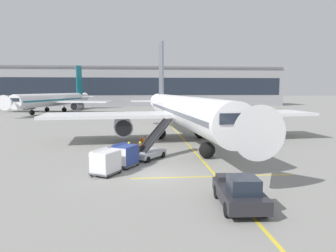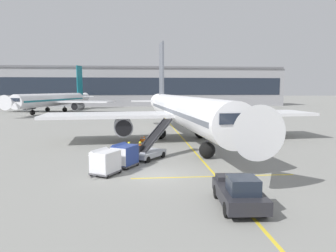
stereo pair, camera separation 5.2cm
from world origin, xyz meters
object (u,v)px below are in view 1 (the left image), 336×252
at_px(distant_airplane, 54,100).
at_px(safety_cone_wingtip, 144,139).
at_px(ground_crew_by_loader, 129,150).
at_px(baggage_cart_lead, 124,155).
at_px(ground_crew_by_carts, 140,150).
at_px(parked_airplane, 182,111).
at_px(pushback_tug, 240,192).
at_px(belt_loader, 150,149).
at_px(baggage_cart_second, 105,161).
at_px(safety_cone_nose_mark, 141,139).
at_px(safety_cone_engine_keepout, 144,139).

bearing_deg(distant_airplane, safety_cone_wingtip, -64.87).
distance_m(ground_crew_by_loader, safety_cone_wingtip, 10.57).
height_order(baggage_cart_lead, ground_crew_by_carts, baggage_cart_lead).
bearing_deg(ground_crew_by_loader, parked_airplane, 61.42).
xyz_separation_m(pushback_tug, ground_crew_by_carts, (-5.24, 11.37, 0.17)).
bearing_deg(belt_loader, baggage_cart_lead, -127.70).
height_order(parked_airplane, ground_crew_by_carts, parked_airplane).
bearing_deg(belt_loader, baggage_cart_second, -124.77).
relative_size(baggage_cart_lead, safety_cone_wingtip, 3.87).
bearing_deg(safety_cone_wingtip, safety_cone_nose_mark, -163.30).
height_order(ground_crew_by_carts, safety_cone_engine_keepout, ground_crew_by_carts).
bearing_deg(ground_crew_by_carts, safety_cone_nose_mark, 89.26).
distance_m(safety_cone_nose_mark, distant_airplane, 57.62).
xyz_separation_m(belt_loader, baggage_cart_lead, (-2.19, -2.83, 0.06)).
bearing_deg(ground_crew_by_carts, safety_cone_wingtip, 87.17).
height_order(parked_airplane, ground_crew_by_loader, parked_airplane).
bearing_deg(safety_cone_wingtip, belt_loader, -87.71).
height_order(ground_crew_by_loader, safety_cone_wingtip, ground_crew_by_loader).
relative_size(ground_crew_by_loader, ground_crew_by_carts, 1.00).
bearing_deg(parked_airplane, ground_crew_by_carts, -114.92).
height_order(safety_cone_nose_mark, distant_airplane, distant_airplane).
bearing_deg(safety_cone_engine_keepout, parked_airplane, 14.47).
height_order(pushback_tug, ground_crew_by_carts, pushback_tug).
distance_m(baggage_cart_second, ground_crew_by_loader, 4.47).
height_order(baggage_cart_second, safety_cone_wingtip, baggage_cart_second).
xyz_separation_m(parked_airplane, baggage_cart_lead, (-6.54, -13.36, -2.65)).
relative_size(pushback_tug, ground_crew_by_loader, 2.59).
distance_m(ground_crew_by_loader, ground_crew_by_carts, 0.97).
height_order(belt_loader, safety_cone_wingtip, belt_loader).
bearing_deg(baggage_cart_lead, safety_cone_engine_keepout, 81.81).
distance_m(pushback_tug, distant_airplane, 79.46).
distance_m(baggage_cart_second, ground_crew_by_carts, 4.99).
bearing_deg(belt_loader, safety_cone_nose_mark, 94.60).
distance_m(safety_cone_engine_keepout, safety_cone_wingtip, 0.30).
relative_size(baggage_cart_lead, safety_cone_nose_mark, 4.52).
bearing_deg(safety_cone_engine_keepout, safety_cone_wingtip, 78.87).
xyz_separation_m(baggage_cart_lead, distant_airplane, (-22.65, 64.55, 2.42)).
xyz_separation_m(belt_loader, pushback_tug, (4.35, -12.13, -0.11)).
bearing_deg(safety_cone_engine_keepout, ground_crew_by_carts, -92.59).
relative_size(parked_airplane, belt_loader, 8.98).
bearing_deg(baggage_cart_second, safety_cone_engine_keepout, 77.98).
distance_m(baggage_cart_lead, pushback_tug, 11.37).
distance_m(pushback_tug, safety_cone_engine_keepout, 21.96).
height_order(pushback_tug, ground_crew_by_loader, pushback_tug).
distance_m(belt_loader, baggage_cart_lead, 3.57).
height_order(parked_airplane, safety_cone_nose_mark, parked_airplane).
bearing_deg(ground_crew_by_carts, baggage_cart_second, -121.33).
relative_size(baggage_cart_lead, safety_cone_engine_keepout, 3.68).
bearing_deg(pushback_tug, safety_cone_nose_mark, 103.30).
height_order(belt_loader, distant_airplane, distant_airplane).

